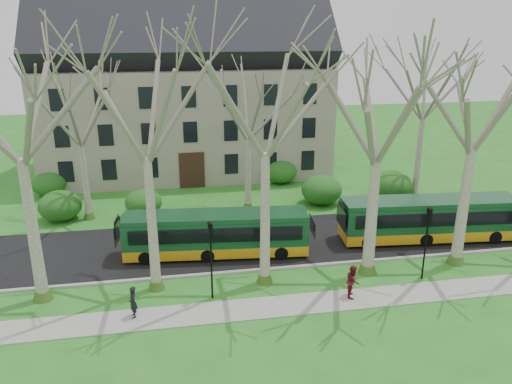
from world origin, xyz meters
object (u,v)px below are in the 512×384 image
Objects in this scene: bus_follow at (429,218)px; pedestrian_a at (133,302)px; pedestrian_b at (353,281)px; sedan at (512,218)px; bus_lead at (216,233)px.

pedestrian_a is at bearing -157.16° from bus_follow.
pedestrian_a is 0.92× the size of pedestrian_b.
pedestrian_a is (-25.67, -6.83, 0.05)m from sedan.
pedestrian_b reaches higher than pedestrian_a.
sedan is 26.57m from pedestrian_a.
pedestrian_b is at bearing 106.94° from sedan.
pedestrian_a is 11.35m from pedestrian_b.
bus_follow is at bearing 96.68° from pedestrian_a.
pedestrian_b is at bearing -38.43° from bus_lead.
sedan is 15.87m from pedestrian_b.
bus_follow is at bearing -31.61° from pedestrian_b.
bus_lead is 20.93m from sedan.
bus_lead is 7.95m from pedestrian_a.
pedestrian_b is (-7.62, -6.20, -0.57)m from bus_follow.
bus_follow is (14.22, -0.13, 0.06)m from bus_lead.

